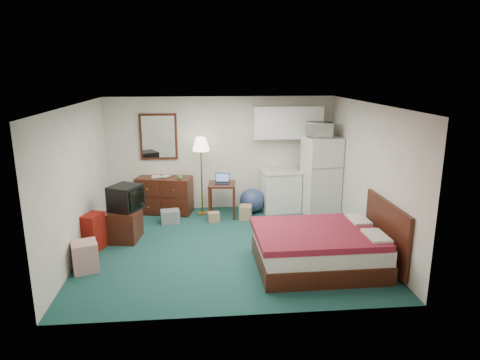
{
  "coord_description": "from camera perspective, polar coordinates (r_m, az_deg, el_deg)",
  "views": [
    {
      "loc": [
        -0.44,
        -7.1,
        3.04
      ],
      "look_at": [
        0.27,
        0.55,
        1.07
      ],
      "focal_mm": 32.0,
      "sensor_mm": 36.0,
      "label": 1
    }
  ],
  "objects": [
    {
      "name": "floor_lamp",
      "position": [
        9.19,
        -5.14,
        0.51
      ],
      "size": [
        0.43,
        0.43,
        1.68
      ],
      "primitive_type": null,
      "rotation": [
        0.0,
        0.0,
        -0.21
      ],
      "color": "#B48536",
      "rests_on": "floor"
    },
    {
      "name": "retail_box",
      "position": [
        7.17,
        -19.98,
        -9.55
      ],
      "size": [
        0.48,
        0.48,
        0.47
      ],
      "primitive_type": null,
      "rotation": [
        0.0,
        0.0,
        0.34
      ],
      "color": "silver",
      "rests_on": "floor"
    },
    {
      "name": "file_bin",
      "position": [
        8.92,
        -9.29,
        -4.82
      ],
      "size": [
        0.42,
        0.34,
        0.26
      ],
      "primitive_type": null,
      "rotation": [
        0.0,
        0.0,
        0.15
      ],
      "color": "gray",
      "rests_on": "floor"
    },
    {
      "name": "kitchen_counter",
      "position": [
        9.53,
        5.42,
        -1.51
      ],
      "size": [
        0.84,
        0.67,
        0.87
      ],
      "primitive_type": null,
      "rotation": [
        0.0,
        0.0,
        0.08
      ],
      "color": "white",
      "rests_on": "floor"
    },
    {
      "name": "book_b",
      "position": [
        9.44,
        -10.39,
        1.18
      ],
      "size": [
        0.16,
        0.11,
        0.24
      ],
      "primitive_type": "imported",
      "rotation": [
        0.0,
        0.0,
        -0.56
      ],
      "color": "#88664C",
      "rests_on": "dresser"
    },
    {
      "name": "fridge",
      "position": [
        9.29,
        10.7,
        0.51
      ],
      "size": [
        0.77,
        0.77,
        1.7
      ],
      "primitive_type": null,
      "rotation": [
        0.0,
        0.0,
        0.11
      ],
      "color": "silver",
      "rests_on": "floor"
    },
    {
      "name": "exercise_ball",
      "position": [
        9.41,
        1.6,
        -2.72
      ],
      "size": [
        0.57,
        0.57,
        0.54
      ],
      "primitive_type": "sphere",
      "rotation": [
        0.0,
        0.0,
        -0.06
      ],
      "color": "navy",
      "rests_on": "floor"
    },
    {
      "name": "ceiling",
      "position": [
        7.13,
        -1.76,
        10.05
      ],
      "size": [
        5.0,
        4.5,
        0.01
      ],
      "primitive_type": "cube",
      "color": "white",
      "rests_on": "walls"
    },
    {
      "name": "upper_cabinets",
      "position": [
        9.43,
        6.37,
        7.68
      ],
      "size": [
        1.5,
        0.35,
        0.7
      ],
      "primitive_type": null,
      "color": "white",
      "rests_on": "walls"
    },
    {
      "name": "dresser",
      "position": [
        9.49,
        -10.02,
        -1.99
      ],
      "size": [
        1.26,
        0.78,
        0.8
      ],
      "primitive_type": null,
      "rotation": [
        0.0,
        0.0,
        -0.23
      ],
      "color": "#370D0A",
      "rests_on": "floor"
    },
    {
      "name": "cardboard_box_b",
      "position": [
        9.03,
        0.74,
        -4.31
      ],
      "size": [
        0.3,
        0.34,
        0.29
      ],
      "primitive_type": null,
      "rotation": [
        0.0,
        0.0,
        -0.23
      ],
      "color": "#88664C",
      "rests_on": "floor"
    },
    {
      "name": "headboard",
      "position": [
        7.22,
        18.91,
        -6.6
      ],
      "size": [
        0.06,
        1.56,
        1.0
      ],
      "primitive_type": null,
      "color": "#370D0A",
      "rests_on": "walls"
    },
    {
      "name": "cardboard_box_a",
      "position": [
        8.9,
        -3.54,
        -4.92
      ],
      "size": [
        0.26,
        0.23,
        0.2
      ],
      "primitive_type": null,
      "rotation": [
        0.0,
        0.0,
        0.15
      ],
      "color": "#88664C",
      "rests_on": "floor"
    },
    {
      "name": "mug",
      "position": [
        9.14,
        -8.04,
        0.44
      ],
      "size": [
        0.13,
        0.11,
        0.12
      ],
      "primitive_type": "imported",
      "rotation": [
        0.0,
        0.0,
        0.12
      ],
      "color": "#4C9C41",
      "rests_on": "dresser"
    },
    {
      "name": "bed",
      "position": [
        6.95,
        10.41,
        -9.02
      ],
      "size": [
        1.94,
        1.52,
        0.62
      ],
      "primitive_type": null,
      "rotation": [
        0.0,
        0.0,
        0.01
      ],
      "color": "maroon",
      "rests_on": "floor"
    },
    {
      "name": "mirror",
      "position": [
        9.46,
        -10.81,
        5.7
      ],
      "size": [
        0.8,
        0.06,
        1.0
      ],
      "primitive_type": null,
      "color": "white",
      "rests_on": "walls"
    },
    {
      "name": "laptop",
      "position": [
        8.99,
        -2.4,
        0.12
      ],
      "size": [
        0.32,
        0.27,
        0.2
      ],
      "primitive_type": null,
      "rotation": [
        0.0,
        0.0,
        -0.12
      ],
      "color": "black",
      "rests_on": "desk"
    },
    {
      "name": "desk",
      "position": [
        9.14,
        -2.42,
        -2.65
      ],
      "size": [
        0.62,
        0.62,
        0.72
      ],
      "primitive_type": null,
      "rotation": [
        0.0,
        0.0,
        -0.09
      ],
      "color": "#370D0A",
      "rests_on": "floor"
    },
    {
      "name": "tv_stand",
      "position": [
        8.19,
        -15.3,
        -5.81
      ],
      "size": [
        0.65,
        0.7,
        0.57
      ],
      "primitive_type": null,
      "rotation": [
        0.0,
        0.0,
        -0.15
      ],
      "color": "#370D0A",
      "rests_on": "floor"
    },
    {
      "name": "crt_tv",
      "position": [
        8.05,
        -15.02,
        -2.29
      ],
      "size": [
        0.68,
        0.7,
        0.45
      ],
      "primitive_type": null,
      "rotation": [
        0.0,
        0.0,
        -0.48
      ],
      "color": "black",
      "rests_on": "tv_stand"
    },
    {
      "name": "walls",
      "position": [
        7.33,
        -1.69,
        0.26
      ],
      "size": [
        5.01,
        4.51,
        2.5
      ],
      "color": "white",
      "rests_on": "floor"
    },
    {
      "name": "suitcase",
      "position": [
        7.87,
        -18.95,
        -6.6
      ],
      "size": [
        0.36,
        0.46,
        0.65
      ],
      "primitive_type": null,
      "rotation": [
        0.0,
        0.0,
        -0.32
      ],
      "color": "#640F0D",
      "rests_on": "floor"
    },
    {
      "name": "microwave",
      "position": [
        9.06,
        10.54,
        6.81
      ],
      "size": [
        0.59,
        0.4,
        0.37
      ],
      "primitive_type": "imported",
      "rotation": [
        0.0,
        0.0,
        -0.2
      ],
      "color": "silver",
      "rests_on": "fridge"
    },
    {
      "name": "book_a",
      "position": [
        9.42,
        -11.74,
        1.1
      ],
      "size": [
        0.18,
        0.04,
        0.25
      ],
      "primitive_type": "imported",
      "rotation": [
        0.0,
        0.0,
        0.1
      ],
      "color": "#88664C",
      "rests_on": "dresser"
    },
    {
      "name": "floor",
      "position": [
        7.73,
        -1.62,
        -8.76
      ],
      "size": [
        5.0,
        4.5,
        0.01
      ],
      "primitive_type": "cube",
      "color": "#18373A",
      "rests_on": "ground"
    }
  ]
}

